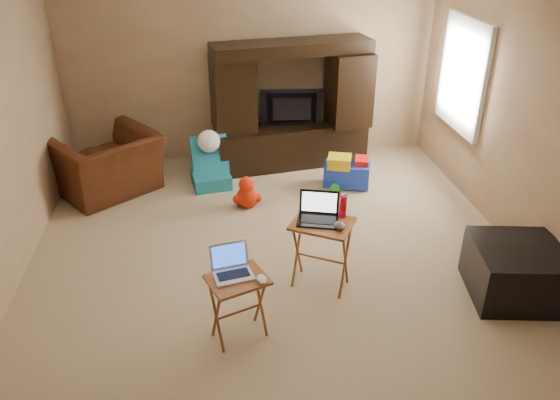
{
  "coord_description": "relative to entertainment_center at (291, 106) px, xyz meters",
  "views": [
    {
      "loc": [
        -0.6,
        -4.58,
        3.17
      ],
      "look_at": [
        0.0,
        -0.2,
        0.8
      ],
      "focal_mm": 35.0,
      "sensor_mm": 36.0,
      "label": 1
    }
  ],
  "objects": [
    {
      "name": "floor",
      "position": [
        -0.5,
        -2.33,
        -0.85
      ],
      "size": [
        5.5,
        5.5,
        0.0
      ],
      "primitive_type": "plane",
      "color": "#CFB38F",
      "rests_on": "ground"
    },
    {
      "name": "ceiling",
      "position": [
        -0.5,
        -2.33,
        1.65
      ],
      "size": [
        5.5,
        5.5,
        0.0
      ],
      "primitive_type": "plane",
      "rotation": [
        3.14,
        0.0,
        0.0
      ],
      "color": "silver",
      "rests_on": "ground"
    },
    {
      "name": "wall_back",
      "position": [
        -0.5,
        0.42,
        0.4
      ],
      "size": [
        5.0,
        0.0,
        5.0
      ],
      "primitive_type": "plane",
      "rotation": [
        1.57,
        0.0,
        0.0
      ],
      "color": "tan",
      "rests_on": "ground"
    },
    {
      "name": "wall_front",
      "position": [
        -0.5,
        -5.08,
        0.4
      ],
      "size": [
        5.0,
        0.0,
        5.0
      ],
      "primitive_type": "plane",
      "rotation": [
        -1.57,
        0.0,
        0.0
      ],
      "color": "tan",
      "rests_on": "ground"
    },
    {
      "name": "wall_right",
      "position": [
        2.0,
        -2.33,
        0.4
      ],
      "size": [
        0.0,
        5.5,
        5.5
      ],
      "primitive_type": "plane",
      "rotation": [
        1.57,
        0.0,
        -1.57
      ],
      "color": "tan",
      "rests_on": "ground"
    },
    {
      "name": "window_pane",
      "position": [
        1.98,
        -0.78,
        0.55
      ],
      "size": [
        0.0,
        1.2,
        1.2
      ],
      "primitive_type": "plane",
      "rotation": [
        1.57,
        0.0,
        -1.57
      ],
      "color": "white",
      "rests_on": "ground"
    },
    {
      "name": "window_frame",
      "position": [
        1.96,
        -0.78,
        0.55
      ],
      "size": [
        0.06,
        1.14,
        1.34
      ],
      "primitive_type": "cube",
      "color": "white",
      "rests_on": "ground"
    },
    {
      "name": "entertainment_center",
      "position": [
        0.0,
        0.0,
        0.0
      ],
      "size": [
        2.12,
        0.81,
        1.69
      ],
      "primitive_type": "cube",
      "rotation": [
        0.0,
        0.0,
        0.15
      ],
      "color": "black",
      "rests_on": "floor"
    },
    {
      "name": "television",
      "position": [
        0.0,
        -0.04,
        -0.03
      ],
      "size": [
        0.87,
        0.19,
        0.5
      ],
      "primitive_type": "imported",
      "rotation": [
        0.0,
        0.0,
        3.06
      ],
      "color": "black",
      "rests_on": "entertainment_center"
    },
    {
      "name": "recliner",
      "position": [
        -2.38,
        -0.54,
        -0.47
      ],
      "size": [
        1.53,
        1.51,
        0.75
      ],
      "primitive_type": "imported",
      "rotation": [
        0.0,
        0.0,
        3.79
      ],
      "color": "#4E2210",
      "rests_on": "floor"
    },
    {
      "name": "child_rocker",
      "position": [
        -1.12,
        -0.54,
        -0.53
      ],
      "size": [
        0.54,
        0.6,
        0.62
      ],
      "primitive_type": null,
      "rotation": [
        0.0,
        0.0,
        0.15
      ],
      "color": "#187189",
      "rests_on": "floor"
    },
    {
      "name": "plush_toy",
      "position": [
        -0.71,
        -1.16,
        -0.65
      ],
      "size": [
        0.36,
        0.3,
        0.4
      ],
      "primitive_type": null,
      "color": "red",
      "rests_on": "floor"
    },
    {
      "name": "push_toy",
      "position": [
        0.6,
        -0.79,
        -0.63
      ],
      "size": [
        0.68,
        0.57,
        0.43
      ],
      "primitive_type": null,
      "rotation": [
        0.0,
        0.0,
        -0.3
      ],
      "color": "blue",
      "rests_on": "floor"
    },
    {
      "name": "ottoman",
      "position": [
        1.58,
        -3.17,
        -0.6
      ],
      "size": [
        0.89,
        0.89,
        0.5
      ],
      "primitive_type": "cube",
      "rotation": [
        0.0,
        0.0,
        -0.17
      ],
      "color": "black",
      "rests_on": "floor"
    },
    {
      "name": "tray_table_left",
      "position": [
        -0.96,
        -3.4,
        -0.55
      ],
      "size": [
        0.55,
        0.5,
        0.59
      ],
      "primitive_type": "cube",
      "rotation": [
        0.0,
        0.0,
        0.37
      ],
      "color": "brown",
      "rests_on": "floor"
    },
    {
      "name": "tray_table_right",
      "position": [
        -0.15,
        -2.8,
        -0.5
      ],
      "size": [
        0.67,
        0.63,
        0.69
      ],
      "primitive_type": "cube",
      "rotation": [
        0.0,
        0.0,
        -0.52
      ],
      "color": "#A05926",
      "rests_on": "floor"
    },
    {
      "name": "laptop_left",
      "position": [
        -0.99,
        -3.37,
        -0.14
      ],
      "size": [
        0.35,
        0.31,
        0.24
      ],
      "primitive_type": "cube",
      "rotation": [
        0.0,
        0.0,
        0.19
      ],
      "color": "silver",
      "rests_on": "tray_table_left"
    },
    {
      "name": "laptop_right",
      "position": [
        -0.19,
        -2.78,
        -0.04
      ],
      "size": [
        0.43,
        0.38,
        0.24
      ],
      "primitive_type": "cube",
      "rotation": [
        0.0,
        0.0,
        -0.28
      ],
      "color": "black",
      "rests_on": "tray_table_right"
    },
    {
      "name": "mouse_left",
      "position": [
        -0.77,
        -3.47,
        -0.23
      ],
      "size": [
        0.09,
        0.13,
        0.05
      ],
      "primitive_type": "ellipsoid",
      "rotation": [
        0.0,
        0.0,
        0.13
      ],
      "color": "silver",
      "rests_on": "tray_table_left"
    },
    {
      "name": "mouse_right",
      "position": [
        -0.02,
        -2.92,
        -0.13
      ],
      "size": [
        0.1,
        0.15,
        0.06
      ],
      "primitive_type": "ellipsoid",
      "rotation": [
        0.0,
        0.0,
        -0.1
      ],
      "color": "#3A3A3F",
      "rests_on": "tray_table_right"
    },
    {
      "name": "water_bottle",
      "position": [
        0.05,
        -2.72,
        -0.06
      ],
      "size": [
        0.07,
        0.07,
        0.21
      ],
      "primitive_type": "cylinder",
      "color": "red",
      "rests_on": "tray_table_right"
    }
  ]
}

